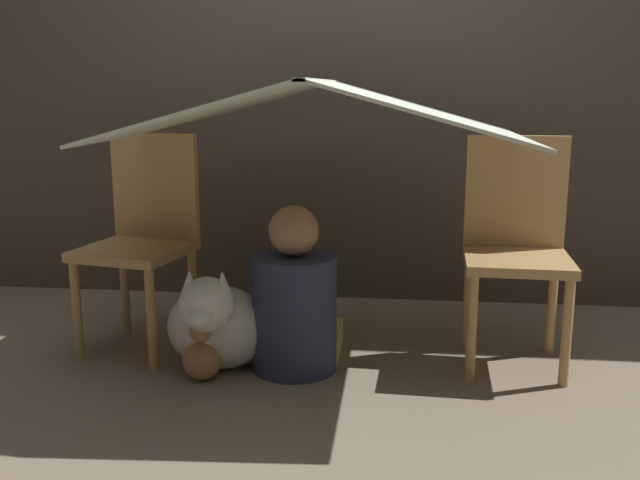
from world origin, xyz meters
TOP-DOWN VIEW (x-y plane):
  - ground_plane at (0.00, 0.00)m, footprint 8.80×8.80m
  - wall_back at (0.00, 0.95)m, footprint 7.00×0.05m
  - chair_left at (-0.72, 0.17)m, footprint 0.45×0.45m
  - chair_right at (0.74, 0.17)m, footprint 0.40×0.40m
  - sheet_canopy at (0.00, 0.10)m, footprint 1.48×1.10m
  - person_front at (-0.08, -0.02)m, footprint 0.32×0.32m
  - dog at (-0.37, -0.08)m, footprint 0.39×0.41m
  - floor_cushion at (-0.11, 0.16)m, footprint 0.37×0.30m
  - plush_toy at (-0.40, -0.15)m, footprint 0.14×0.14m

SIDE VIEW (x-z plane):
  - ground_plane at x=0.00m, z-range 0.00..0.00m
  - floor_cushion at x=-0.11m, z-range 0.00..0.10m
  - plush_toy at x=-0.40m, z-range -0.02..0.21m
  - dog at x=-0.37m, z-range -0.02..0.40m
  - person_front at x=-0.08m, z-range -0.05..0.57m
  - chair_left at x=-0.72m, z-range 0.04..0.90m
  - chair_right at x=0.74m, z-range 0.04..0.90m
  - sheet_canopy at x=0.00m, z-range 0.86..1.07m
  - wall_back at x=0.00m, z-range 0.00..2.50m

